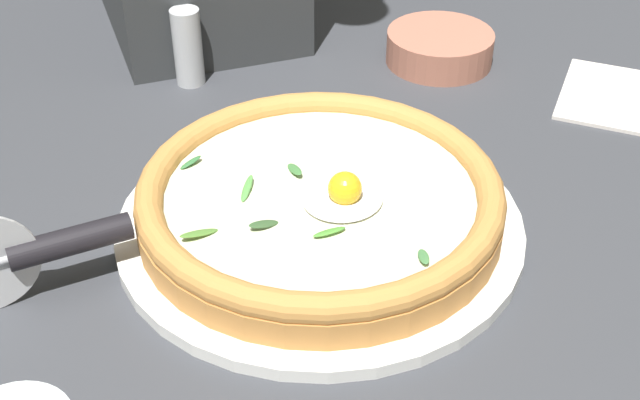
{
  "coord_description": "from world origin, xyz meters",
  "views": [
    {
      "loc": [
        0.36,
        0.45,
        0.46
      ],
      "look_at": [
        0.03,
        -0.01,
        0.03
      ],
      "focal_mm": 47.29,
      "sensor_mm": 36.0,
      "label": 1
    }
  ],
  "objects_px": {
    "pizza": "(320,198)",
    "pepper_shaker": "(188,47)",
    "pizza_cutter": "(40,250)",
    "folded_napkin": "(605,93)",
    "side_bowl": "(440,47)"
  },
  "relations": [
    {
      "from": "folded_napkin",
      "to": "pepper_shaker",
      "type": "distance_m",
      "value": 0.46
    },
    {
      "from": "folded_napkin",
      "to": "side_bowl",
      "type": "bearing_deg",
      "value": -61.03
    },
    {
      "from": "pizza",
      "to": "pizza_cutter",
      "type": "bearing_deg",
      "value": -15.09
    },
    {
      "from": "pizza_cutter",
      "to": "folded_napkin",
      "type": "distance_m",
      "value": 0.61
    },
    {
      "from": "pizza_cutter",
      "to": "folded_napkin",
      "type": "relative_size",
      "value": 1.13
    },
    {
      "from": "pizza",
      "to": "pepper_shaker",
      "type": "bearing_deg",
      "value": -97.07
    },
    {
      "from": "pizza",
      "to": "pizza_cutter",
      "type": "distance_m",
      "value": 0.23
    },
    {
      "from": "side_bowl",
      "to": "pizza_cutter",
      "type": "height_order",
      "value": "pizza_cutter"
    },
    {
      "from": "folded_napkin",
      "to": "pepper_shaker",
      "type": "bearing_deg",
      "value": -39.71
    },
    {
      "from": "side_bowl",
      "to": "folded_napkin",
      "type": "bearing_deg",
      "value": 118.97
    },
    {
      "from": "pizza",
      "to": "side_bowl",
      "type": "xyz_separation_m",
      "value": [
        -0.3,
        -0.18,
        -0.02
      ]
    },
    {
      "from": "side_bowl",
      "to": "pizza_cutter",
      "type": "bearing_deg",
      "value": 12.64
    },
    {
      "from": "pizza",
      "to": "folded_napkin",
      "type": "relative_size",
      "value": 2.21
    },
    {
      "from": "pizza_cutter",
      "to": "folded_napkin",
      "type": "bearing_deg",
      "value": 175.24
    },
    {
      "from": "pizza",
      "to": "pepper_shaker",
      "type": "height_order",
      "value": "pepper_shaker"
    }
  ]
}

